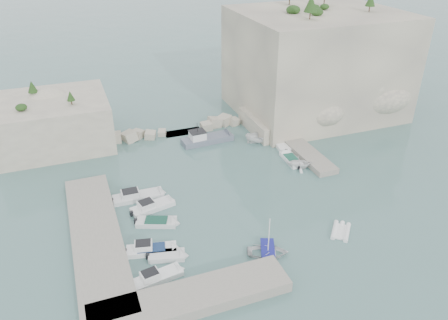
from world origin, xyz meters
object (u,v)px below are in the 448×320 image
object	(u,v)px
motorboat_e	(167,258)
tender_east_c	(281,146)
motorboat_f	(158,280)
work_boat	(207,142)
motorboat_d	(152,252)
motorboat_a	(138,198)
tender_east_d	(261,143)
motorboat_c	(157,224)
tender_east_a	(299,168)
motorboat_b	(153,209)
rowboat	(268,254)
tender_east_b	(291,161)
inflatable_dinghy	(341,232)

from	to	relation	value
motorboat_e	tender_east_c	size ratio (longest dim) A/B	0.77
motorboat_f	work_boat	bearing A→B (deg)	51.80
work_boat	motorboat_d	bearing A→B (deg)	-125.04
motorboat_a	tender_east_d	bearing A→B (deg)	23.49
tender_east_c	tender_east_d	xyz separation A→B (m)	(-2.29, 2.03, 0.00)
work_boat	motorboat_c	bearing A→B (deg)	-127.78
motorboat_a	tender_east_d	world-z (taller)	tender_east_d
tender_east_d	motorboat_c	bearing A→B (deg)	140.93
motorboat_e	tender_east_a	xyz separation A→B (m)	(21.46, 11.39, 0.00)
motorboat_d	motorboat_e	size ratio (longest dim) A/B	1.41
motorboat_b	motorboat_e	distance (m)	8.94
work_boat	motorboat_f	bearing A→B (deg)	-121.37
motorboat_f	rowboat	world-z (taller)	motorboat_f
motorboat_d	tender_east_c	bearing A→B (deg)	48.08
motorboat_b	motorboat_d	bearing A→B (deg)	-116.38
rowboat	tender_east_b	xyz separation A→B (m)	(11.57, 16.52, 0.00)
motorboat_e	motorboat_c	bearing A→B (deg)	102.78
motorboat_b	tender_east_b	world-z (taller)	motorboat_b
motorboat_b	tender_east_a	bearing A→B (deg)	-6.27
motorboat_d	work_boat	distance (m)	25.76
motorboat_f	rowboat	xyz separation A→B (m)	(11.32, -0.45, 0.00)
rowboat	motorboat_b	bearing A→B (deg)	59.78
tender_east_b	tender_east_c	world-z (taller)	same
rowboat	motorboat_c	bearing A→B (deg)	68.99
motorboat_c	tender_east_d	distance (m)	24.24
tender_east_d	tender_east_a	bearing A→B (deg)	-154.72
motorboat_c	tender_east_b	world-z (taller)	same
motorboat_b	motorboat_c	distance (m)	3.10
motorboat_d	tender_east_c	xyz separation A→B (m)	(23.35, 16.74, 0.00)
tender_east_a	work_boat	size ratio (longest dim) A/B	0.41
motorboat_a	tender_east_b	world-z (taller)	motorboat_a
motorboat_f	work_boat	distance (m)	29.45
motorboat_e	work_boat	world-z (taller)	work_boat
motorboat_d	rowboat	size ratio (longest dim) A/B	1.33
motorboat_f	tender_east_b	distance (m)	27.97
motorboat_c	motorboat_d	xyz separation A→B (m)	(-1.52, -4.43, 0.00)
tender_east_a	work_boat	xyz separation A→B (m)	(-9.25, 11.97, 0.00)
motorboat_d	work_boat	size ratio (longest dim) A/B	0.65
motorboat_b	tender_east_c	xyz separation A→B (m)	(21.56, 9.22, 0.00)
inflatable_dinghy	work_boat	size ratio (longest dim) A/B	0.40
tender_east_b	tender_east_c	bearing A→B (deg)	-6.99
tender_east_c	motorboat_c	bearing A→B (deg)	127.00
motorboat_a	tender_east_d	distance (m)	22.16
tender_east_c	work_boat	distance (m)	11.18
motorboat_b	tender_east_b	size ratio (longest dim) A/B	1.13
motorboat_a	motorboat_f	xyz separation A→B (m)	(-0.88, -14.35, 0.00)
tender_east_c	tender_east_d	world-z (taller)	tender_east_d
work_boat	tender_east_a	bearing A→B (deg)	-55.83
work_boat	tender_east_d	bearing A→B (deg)	-26.24
tender_east_b	tender_east_c	xyz separation A→B (m)	(0.75, 4.75, 0.00)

